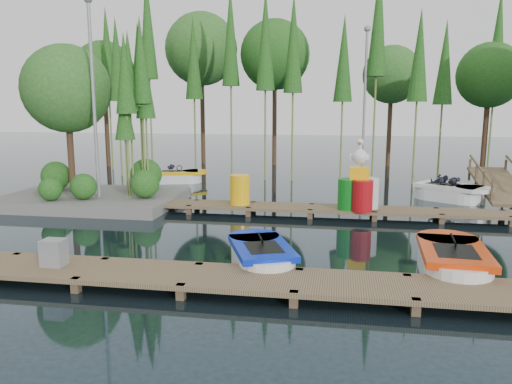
% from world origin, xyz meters
% --- Properties ---
extents(ground_plane, '(90.00, 90.00, 0.00)m').
position_xyz_m(ground_plane, '(0.00, 0.00, 0.00)').
color(ground_plane, '#1C2D35').
extents(near_dock, '(18.00, 1.50, 0.50)m').
position_xyz_m(near_dock, '(0.00, -4.50, 0.23)').
color(near_dock, brown).
rests_on(near_dock, ground).
extents(far_dock, '(15.00, 1.20, 0.50)m').
position_xyz_m(far_dock, '(1.00, 2.50, 0.23)').
color(far_dock, brown).
rests_on(far_dock, ground).
extents(island, '(6.20, 4.20, 6.75)m').
position_xyz_m(island, '(-6.30, 3.29, 3.18)').
color(island, slate).
rests_on(island, ground).
extents(tree_screen, '(34.42, 18.53, 10.31)m').
position_xyz_m(tree_screen, '(-2.04, 10.60, 6.12)').
color(tree_screen, '#442D1C').
rests_on(tree_screen, ground).
extents(lamp_island, '(0.30, 0.30, 7.25)m').
position_xyz_m(lamp_island, '(-5.50, 2.50, 4.26)').
color(lamp_island, gray).
rests_on(lamp_island, ground).
extents(lamp_rear, '(0.30, 0.30, 7.25)m').
position_xyz_m(lamp_rear, '(4.00, 11.00, 4.26)').
color(lamp_rear, gray).
rests_on(lamp_rear, ground).
extents(ramp, '(1.50, 3.94, 1.49)m').
position_xyz_m(ramp, '(9.00, 6.50, 0.59)').
color(ramp, brown).
rests_on(ramp, ground).
extents(boat_blue, '(2.08, 2.93, 0.90)m').
position_xyz_m(boat_blue, '(1.22, -3.08, 0.26)').
color(boat_blue, white).
rests_on(boat_blue, ground).
extents(boat_red, '(1.52, 3.06, 1.00)m').
position_xyz_m(boat_red, '(5.37, -2.86, 0.29)').
color(boat_red, white).
rests_on(boat_red, ground).
extents(boat_yellow_far, '(2.85, 1.89, 1.31)m').
position_xyz_m(boat_yellow_far, '(-4.60, 8.49, 0.28)').
color(boat_yellow_far, white).
rests_on(boat_yellow_far, ground).
extents(boat_white_far, '(3.17, 2.74, 1.39)m').
position_xyz_m(boat_white_far, '(7.10, 6.00, 0.31)').
color(boat_white_far, white).
rests_on(boat_white_far, ground).
extents(utility_cabinet, '(0.46, 0.39, 0.56)m').
position_xyz_m(utility_cabinet, '(-2.97, -4.50, 0.58)').
color(utility_cabinet, gray).
rests_on(utility_cabinet, near_dock).
extents(yellow_barrel, '(0.67, 0.67, 1.00)m').
position_xyz_m(yellow_barrel, '(-0.39, 2.50, 0.80)').
color(yellow_barrel, '#FFB90D').
rests_on(yellow_barrel, far_dock).
extents(drum_cluster, '(1.32, 1.21, 2.27)m').
position_xyz_m(drum_cluster, '(3.56, 2.34, 0.97)').
color(drum_cluster, '#0C6D16').
rests_on(drum_cluster, far_dock).
extents(seagull_post, '(0.45, 0.24, 0.72)m').
position_xyz_m(seagull_post, '(3.92, 2.50, 0.79)').
color(seagull_post, gray).
rests_on(seagull_post, far_dock).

